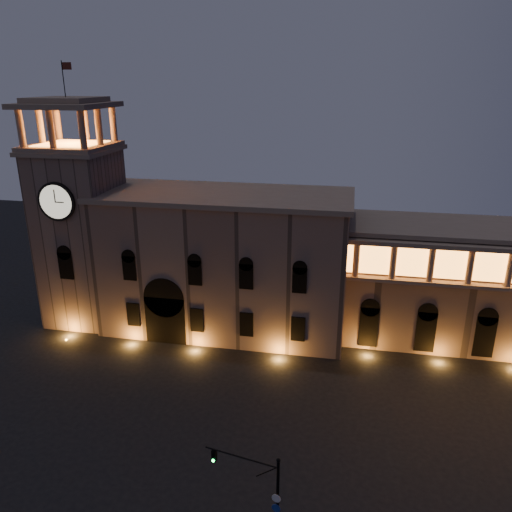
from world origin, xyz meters
name	(u,v)px	position (x,y,z in m)	size (l,w,h in m)	color
ground	(189,439)	(0.00, 0.00, 0.00)	(160.00, 160.00, 0.00)	black
government_building	(224,262)	(-2.08, 21.93, 8.77)	(30.80, 12.80, 17.60)	#816454
clock_tower	(82,228)	(-20.50, 20.98, 12.50)	(9.80, 9.80, 32.40)	#816454
colonnade_wing	(509,287)	(32.00, 23.92, 7.33)	(40.60, 11.50, 14.50)	#7C5F4F
traffic_light	(264,498)	(8.48, -9.18, 3.98)	(5.44, 1.36, 7.58)	black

